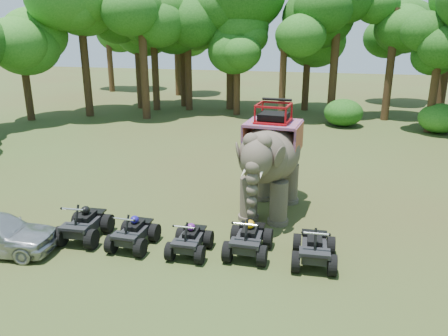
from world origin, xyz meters
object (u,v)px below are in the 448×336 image
at_px(atv_1, 133,229).
at_px(atv_4, 315,244).
at_px(atv_2, 190,236).
at_px(atv_3, 249,235).
at_px(atv_0, 84,220).
at_px(elephant, 271,158).

bearing_deg(atv_1, atv_4, 4.62).
bearing_deg(atv_1, atv_2, 1.73).
bearing_deg(atv_1, atv_3, 7.57).
relative_size(atv_0, atv_1, 1.09).
relative_size(atv_0, atv_4, 1.04).
bearing_deg(atv_3, atv_0, -176.93).
distance_m(elephant, atv_3, 3.75).
distance_m(atv_3, atv_4, 1.96).
distance_m(atv_1, atv_4, 5.57).
distance_m(atv_1, atv_2, 1.86).
height_order(atv_2, atv_3, atv_3).
xyz_separation_m(atv_2, atv_4, (3.70, 0.28, 0.06)).
distance_m(atv_1, atv_3, 3.62).
xyz_separation_m(atv_0, atv_2, (3.63, -0.13, -0.09)).
relative_size(atv_0, atv_2, 1.15).
height_order(atv_2, atv_4, atv_4).
relative_size(atv_1, atv_3, 0.93).
height_order(elephant, atv_2, elephant).
bearing_deg(atv_0, atv_1, -6.80).
relative_size(atv_1, atv_4, 0.95).
height_order(atv_1, atv_4, atv_4).
xyz_separation_m(elephant, atv_1, (-3.79, -3.84, -1.46)).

